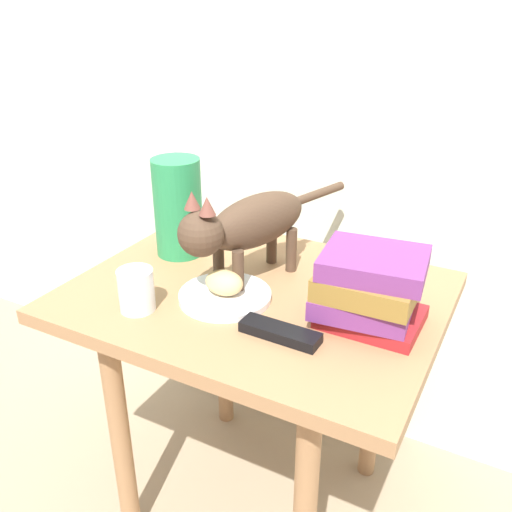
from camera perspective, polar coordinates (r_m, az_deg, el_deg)
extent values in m
plane|color=gray|center=(1.55, 0.00, -23.48)|extent=(6.00, 6.00, 0.00)
cube|color=silver|center=(1.40, 8.67, 22.44)|extent=(4.00, 0.04, 2.20)
cube|color=#9E724C|center=(1.17, 0.00, -4.20)|extent=(0.75, 0.59, 0.03)
cylinder|color=#9E724C|center=(1.31, -13.74, -17.61)|extent=(0.04, 0.04, 0.57)
cylinder|color=#9E724C|center=(1.58, -3.30, -8.35)|extent=(0.04, 0.04, 0.57)
cylinder|color=#9E724C|center=(1.45, 12.17, -12.76)|extent=(0.04, 0.04, 0.57)
cylinder|color=white|center=(1.13, -3.19, -4.11)|extent=(0.19, 0.19, 0.01)
ellipsoid|color=#E0BC7A|center=(1.11, -3.29, -2.75)|extent=(0.08, 0.06, 0.05)
cylinder|color=#4C3828|center=(1.12, -1.84, -1.79)|extent=(0.02, 0.02, 0.10)
cylinder|color=#4C3828|center=(1.16, -3.85, -0.82)|extent=(0.02, 0.02, 0.10)
cylinder|color=#4C3828|center=(1.23, 3.64, 0.63)|extent=(0.02, 0.02, 0.10)
cylinder|color=#4C3828|center=(1.26, 1.62, 1.44)|extent=(0.02, 0.02, 0.10)
ellipsoid|color=#4C3828|center=(1.16, 0.17, 3.69)|extent=(0.16, 0.27, 0.11)
sphere|color=#4C3828|center=(1.06, -5.68, 2.28)|extent=(0.09, 0.09, 0.09)
cone|color=brown|center=(1.02, -5.05, 5.15)|extent=(0.03, 0.03, 0.03)
cone|color=brown|center=(1.06, -6.59, 5.73)|extent=(0.03, 0.03, 0.03)
cylinder|color=#4C3828|center=(1.30, 6.54, 6.41)|extent=(0.07, 0.16, 0.02)
cube|color=maroon|center=(1.07, 11.71, -6.12)|extent=(0.18, 0.15, 0.02)
cube|color=#72337A|center=(1.05, 10.92, -4.66)|extent=(0.19, 0.16, 0.04)
cube|color=olive|center=(1.03, 11.47, -2.79)|extent=(0.18, 0.16, 0.04)
cube|color=#72337A|center=(1.02, 12.04, -0.69)|extent=(0.20, 0.18, 0.04)
cylinder|color=#288C51|center=(1.30, -8.01, 4.96)|extent=(0.11, 0.11, 0.23)
cylinder|color=silver|center=(1.10, -12.17, -3.43)|extent=(0.07, 0.07, 0.08)
cylinder|color=silver|center=(1.11, -12.08, -4.35)|extent=(0.06, 0.06, 0.04)
cube|color=black|center=(1.01, 2.48, -7.83)|extent=(0.15, 0.05, 0.02)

